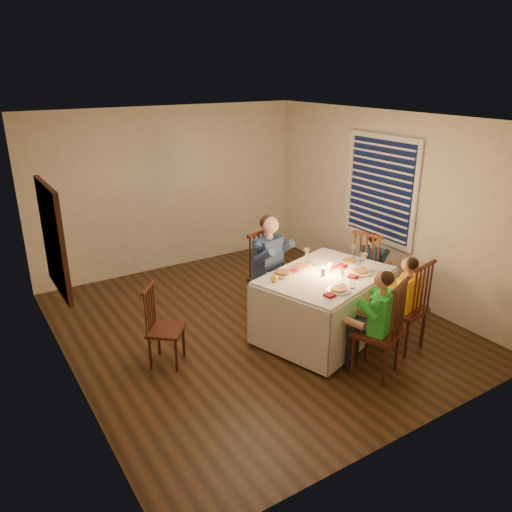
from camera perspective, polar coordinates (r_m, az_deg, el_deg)
ground at (r=6.55m, az=-0.30°, el=-7.88°), size 5.00×5.00×0.00m
wall_left at (r=5.26m, az=-21.55°, el=-1.19°), size 0.02×5.00×2.60m
wall_right at (r=7.43m, az=14.62°, el=5.76°), size 0.02×5.00×2.60m
wall_back at (r=8.18m, az=-9.75°, el=7.49°), size 4.50×0.02×2.60m
ceiling at (r=5.77m, az=-0.35°, el=15.42°), size 5.00×5.00×0.00m
dining_table at (r=6.11m, az=7.91°, el=-4.11°), size 1.85×1.56×0.79m
chair_adult at (r=6.87m, az=1.55°, el=-6.43°), size 0.57×0.55×1.12m
chair_near_left at (r=5.77m, az=13.26°, el=-12.80°), size 0.60×0.58×1.12m
chair_near_right at (r=6.32m, az=16.06°, el=-9.90°), size 0.54×0.52×1.12m
chair_end at (r=7.22m, az=12.70°, el=-5.53°), size 0.56×0.57×1.12m
chair_extra at (r=5.88m, az=-9.99°, el=-11.87°), size 0.53×0.53×0.94m
adult at (r=6.87m, az=1.55°, el=-6.43°), size 0.64×0.61×1.37m
child_green at (r=5.77m, az=13.26°, el=-12.80°), size 0.55×0.53×1.21m
child_yellow at (r=6.32m, az=16.06°, el=-9.90°), size 0.47×0.44×1.15m
child_teal at (r=7.22m, az=12.70°, el=-5.53°), size 0.42×0.44×1.08m
setting_adult at (r=6.16m, az=5.26°, el=-1.28°), size 0.33×0.33×0.02m
setting_green at (r=5.59m, az=9.40°, el=-3.89°), size 0.33×0.33×0.02m
setting_yellow at (r=6.11m, az=11.82°, el=-1.85°), size 0.33×0.33×0.02m
setting_teal at (r=6.41m, az=10.62°, el=-0.68°), size 0.33×0.33×0.02m
candle_left at (r=5.95m, az=7.69°, el=-1.81°), size 0.06×0.06×0.10m
candle_right at (r=6.05m, az=8.35°, el=-1.46°), size 0.06×0.06×0.10m
squash at (r=5.73m, az=2.11°, el=-2.58°), size 0.09×0.09×0.09m
orange_fruit at (r=6.18m, az=8.60°, el=-1.05°), size 0.08×0.08×0.08m
serving_bowl at (r=5.89m, az=2.99°, el=-2.12°), size 0.25×0.25×0.06m
wall_mirror at (r=5.48m, az=-22.14°, el=1.81°), size 0.06×0.95×1.15m
window_blinds at (r=7.42m, az=13.96°, el=7.40°), size 0.07×1.34×1.54m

